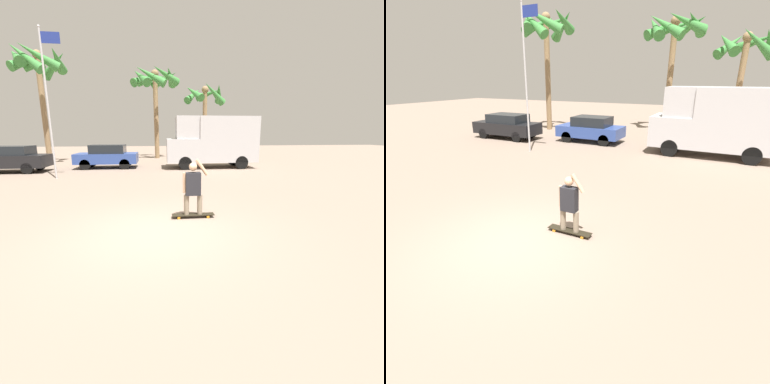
{
  "view_description": "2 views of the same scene",
  "coord_description": "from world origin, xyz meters",
  "views": [
    {
      "loc": [
        0.13,
        -5.65,
        2.25
      ],
      "look_at": [
        0.96,
        1.2,
        0.66
      ],
      "focal_mm": 24.0,
      "sensor_mm": 36.0,
      "label": 1
    },
    {
      "loc": [
        4.13,
        -4.88,
        3.66
      ],
      "look_at": [
        0.77,
        1.79,
        0.8
      ],
      "focal_mm": 28.0,
      "sensor_mm": 36.0,
      "label": 2
    }
  ],
  "objects": [
    {
      "name": "palm_tree_near_van",
      "position": [
        4.28,
        18.54,
        5.36
      ],
      "size": [
        3.83,
        3.93,
        6.61
      ],
      "color": "#8E704C",
      "rests_on": "ground_plane"
    },
    {
      "name": "person_skateboarder",
      "position": [
        0.96,
        0.95,
        0.88
      ],
      "size": [
        0.68,
        0.22,
        1.51
      ],
      "color": "gray",
      "rests_on": "skateboard"
    },
    {
      "name": "parked_car_black",
      "position": [
        -8.58,
        10.34,
        0.8
      ],
      "size": [
        4.22,
        1.75,
        1.52
      ],
      "color": "black",
      "rests_on": "ground_plane"
    },
    {
      "name": "ground_plane",
      "position": [
        0.0,
        0.0,
        0.0
      ],
      "size": [
        80.0,
        80.0,
        0.0
      ],
      "primitive_type": "plane",
      "color": "gray"
    },
    {
      "name": "camper_van",
      "position": [
        3.55,
        11.1,
        1.76
      ],
      "size": [
        5.78,
        2.14,
        3.26
      ],
      "color": "black",
      "rests_on": "ground_plane"
    },
    {
      "name": "palm_tree_center_background",
      "position": [
        -0.18,
        18.07,
        6.55
      ],
      "size": [
        4.34,
        4.37,
        7.75
      ],
      "color": "#8E704C",
      "rests_on": "ground_plane"
    },
    {
      "name": "parked_car_blue",
      "position": [
        -3.32,
        11.66,
        0.79
      ],
      "size": [
        3.86,
        1.81,
        1.51
      ],
      "color": "black",
      "rests_on": "ground_plane"
    },
    {
      "name": "skateboard",
      "position": [
        0.96,
        0.95,
        0.08
      ],
      "size": [
        1.15,
        0.24,
        0.09
      ],
      "color": "black",
      "rests_on": "ground_plane"
    },
    {
      "name": "flagpole",
      "position": [
        -5.09,
        7.88,
        3.88
      ],
      "size": [
        0.92,
        0.12,
        6.95
      ],
      "color": "#B7B7BC",
      "rests_on": "ground_plane"
    },
    {
      "name": "palm_tree_far_left",
      "position": [
        -8.09,
        14.59,
        6.78
      ],
      "size": [
        3.96,
        4.02,
        8.05
      ],
      "color": "#8E704C",
      "rests_on": "ground_plane"
    }
  ]
}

